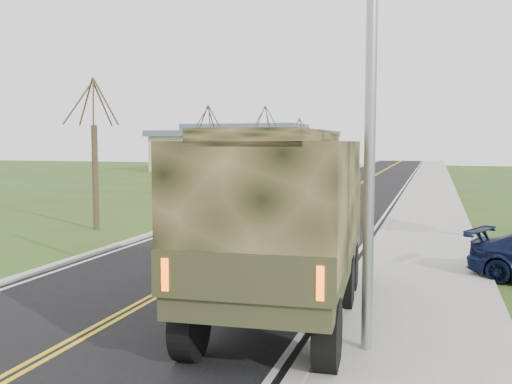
% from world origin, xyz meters
% --- Properties ---
extents(ground, '(160.00, 160.00, 0.00)m').
position_xyz_m(ground, '(0.00, 0.00, 0.00)').
color(ground, '#304517').
rests_on(ground, ground).
extents(road, '(8.00, 120.00, 0.01)m').
position_xyz_m(road, '(0.00, 40.00, 0.01)').
color(road, black).
rests_on(road, ground).
extents(curb_right, '(0.30, 120.00, 0.12)m').
position_xyz_m(curb_right, '(4.15, 40.00, 0.06)').
color(curb_right, '#9E998E').
rests_on(curb_right, ground).
extents(sidewalk_right, '(3.20, 120.00, 0.10)m').
position_xyz_m(sidewalk_right, '(5.90, 40.00, 0.05)').
color(sidewalk_right, '#9E998E').
rests_on(sidewalk_right, ground).
extents(curb_left, '(0.30, 120.00, 0.10)m').
position_xyz_m(curb_left, '(-4.15, 40.00, 0.05)').
color(curb_left, '#9E998E').
rests_on(curb_left, ground).
extents(street_light, '(1.65, 0.22, 8.00)m').
position_xyz_m(street_light, '(4.90, -0.50, 4.43)').
color(street_light, gray).
rests_on(street_light, ground).
extents(bare_tree_a, '(1.93, 2.26, 6.08)m').
position_xyz_m(bare_tree_a, '(-7.00, 10.00, 2.63)').
color(bare_tree_a, '#38281C').
rests_on(bare_tree_a, ground).
extents(bare_tree_b, '(1.83, 2.14, 5.73)m').
position_xyz_m(bare_tree_b, '(-7.00, 22.00, 2.48)').
color(bare_tree_b, '#38281C').
rests_on(bare_tree_b, ground).
extents(bare_tree_c, '(2.04, 2.39, 6.42)m').
position_xyz_m(bare_tree_c, '(-7.00, 34.00, 2.78)').
color(bare_tree_c, '#38281C').
rests_on(bare_tree_c, ground).
extents(bare_tree_d, '(1.88, 2.20, 5.91)m').
position_xyz_m(bare_tree_d, '(-7.00, 46.00, 2.55)').
color(bare_tree_d, '#38281C').
rests_on(bare_tree_d, ground).
extents(commercial_building, '(25.50, 21.50, 5.65)m').
position_xyz_m(commercial_building, '(-15.98, 55.97, 2.69)').
color(commercial_building, tan).
rests_on(commercial_building, ground).
extents(military_truck, '(3.14, 7.64, 3.73)m').
position_xyz_m(military_truck, '(3.22, 1.00, 2.13)').
color(military_truck, black).
rests_on(military_truck, ground).
extents(suv_champagne, '(2.75, 5.40, 1.46)m').
position_xyz_m(suv_champagne, '(-2.02, 22.03, 0.73)').
color(suv_champagne, '#968A55').
rests_on(suv_champagne, ground).
extents(sedan_silver, '(1.69, 4.36, 1.42)m').
position_xyz_m(sedan_silver, '(-2.77, 24.94, 0.71)').
color(sedan_silver, '#B9B9BE').
rests_on(sedan_silver, ground).
extents(lot_car_dark, '(4.17, 2.79, 1.32)m').
position_xyz_m(lot_car_dark, '(-12.59, 44.86, 0.66)').
color(lot_car_dark, black).
rests_on(lot_car_dark, ground).
extents(lot_car_silver, '(4.35, 2.93, 1.36)m').
position_xyz_m(lot_car_silver, '(-10.20, 49.24, 0.68)').
color(lot_car_silver, '#ABABB0').
rests_on(lot_car_silver, ground).
extents(lot_car_navy, '(5.13, 3.13, 1.39)m').
position_xyz_m(lot_car_navy, '(-5.00, 42.78, 0.69)').
color(lot_car_navy, '#10103B').
rests_on(lot_car_navy, ground).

